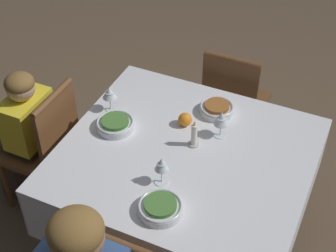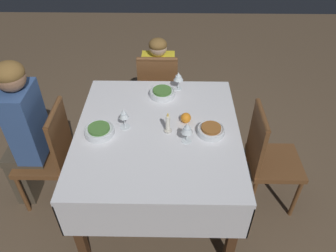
{
  "view_description": "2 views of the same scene",
  "coord_description": "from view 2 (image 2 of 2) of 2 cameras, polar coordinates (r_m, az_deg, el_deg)",
  "views": [
    {
      "loc": [
        0.69,
        -1.72,
        2.53
      ],
      "look_at": [
        -0.08,
        -0.03,
        0.91
      ],
      "focal_mm": 55.0,
      "sensor_mm": 36.0,
      "label": 1
    },
    {
      "loc": [
        1.7,
        0.1,
        2.22
      ],
      "look_at": [
        0.1,
        0.07,
        0.86
      ],
      "focal_mm": 35.0,
      "sensor_mm": 36.0,
      "label": 2
    }
  ],
  "objects": [
    {
      "name": "candle_centerpiece",
      "position": [
        2.21,
        -0.02,
        0.24
      ],
      "size": [
        0.06,
        0.06,
        0.16
      ],
      "color": "beige",
      "rests_on": "dining_table"
    },
    {
      "name": "bowl_south",
      "position": [
        2.26,
        -11.89,
        -0.76
      ],
      "size": [
        0.2,
        0.2,
        0.06
      ],
      "color": "silver",
      "rests_on": "dining_table"
    },
    {
      "name": "wine_glass_north",
      "position": [
        2.1,
        3.36,
        -0.44
      ],
      "size": [
        0.08,
        0.08,
        0.15
      ],
      "color": "white",
      "rests_on": "dining_table"
    },
    {
      "name": "wine_glass_west",
      "position": [
        2.6,
        1.83,
        8.56
      ],
      "size": [
        0.08,
        0.08,
        0.15
      ],
      "color": "white",
      "rests_on": "dining_table"
    },
    {
      "name": "orange_fruit",
      "position": [
        2.3,
        3.12,
        1.43
      ],
      "size": [
        0.07,
        0.07,
        0.07
      ],
      "primitive_type": "sphere",
      "color": "orange",
      "rests_on": "dining_table"
    },
    {
      "name": "bowl_north",
      "position": [
        2.23,
        7.48,
        -0.7
      ],
      "size": [
        0.19,
        0.19,
        0.06
      ],
      "color": "silver",
      "rests_on": "dining_table"
    },
    {
      "name": "chair_west",
      "position": [
        3.1,
        -1.69,
        6.31
      ],
      "size": [
        0.38,
        0.38,
        0.89
      ],
      "rotation": [
        0.0,
        0.0,
        -1.57
      ],
      "color": "brown",
      "rests_on": "ground_plane"
    },
    {
      "name": "person_child_yellow",
      "position": [
        3.21,
        -1.59,
        8.5
      ],
      "size": [
        0.33,
        0.3,
        0.96
      ],
      "rotation": [
        0.0,
        0.0,
        -1.57
      ],
      "color": "#4C4233",
      "rests_on": "ground_plane"
    },
    {
      "name": "dining_table",
      "position": [
        2.32,
        -1.77,
        -2.45
      ],
      "size": [
        1.24,
        1.13,
        0.74
      ],
      "color": "silver",
      "rests_on": "ground_plane"
    },
    {
      "name": "bowl_west",
      "position": [
        2.57,
        -1.01,
        5.85
      ],
      "size": [
        0.2,
        0.2,
        0.06
      ],
      "color": "silver",
      "rests_on": "dining_table"
    },
    {
      "name": "chair_south",
      "position": [
        2.6,
        -19.82,
        -4.4
      ],
      "size": [
        0.38,
        0.38,
        0.89
      ],
      "color": "brown",
      "rests_on": "ground_plane"
    },
    {
      "name": "chair_north",
      "position": [
        2.54,
        16.96,
        -5.01
      ],
      "size": [
        0.38,
        0.38,
        0.89
      ],
      "rotation": [
        0.0,
        0.0,
        3.14
      ],
      "color": "brown",
      "rests_on": "ground_plane"
    },
    {
      "name": "person_adult_denim",
      "position": [
        2.52,
        -23.9,
        -0.8
      ],
      "size": [
        0.3,
        0.34,
        1.24
      ],
      "color": "#4C4233",
      "rests_on": "ground_plane"
    },
    {
      "name": "wine_glass_south",
      "position": [
        2.23,
        -7.72,
        2.03
      ],
      "size": [
        0.07,
        0.07,
        0.16
      ],
      "color": "white",
      "rests_on": "dining_table"
    },
    {
      "name": "ground_plane",
      "position": [
        2.8,
        -1.5,
        -12.15
      ],
      "size": [
        8.0,
        8.0,
        0.0
      ],
      "primitive_type": "plane",
      "color": "brown"
    }
  ]
}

